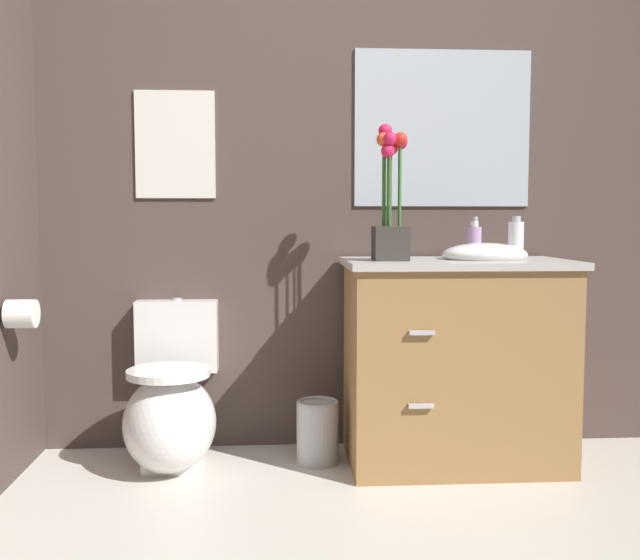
{
  "coord_description": "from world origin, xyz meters",
  "views": [
    {
      "loc": [
        -0.33,
        -1.79,
        1.04
      ],
      "look_at": [
        -0.14,
        1.21,
        0.79
      ],
      "focal_mm": 41.57,
      "sensor_mm": 36.0,
      "label": 1
    }
  ],
  "objects_px": {
    "wall_mirror": "(442,129)",
    "toilet_paper_roll": "(21,314)",
    "vanity_cabinet": "(456,359)",
    "trash_bin": "(318,432)",
    "wall_poster": "(175,145)",
    "lotion_bottle": "(474,242)",
    "toilet": "(171,410)",
    "soap_bottle": "(516,240)",
    "flower_vase": "(391,208)"
  },
  "relations": [
    {
      "from": "lotion_bottle",
      "to": "toilet",
      "type": "bearing_deg",
      "value": -179.74
    },
    {
      "from": "soap_bottle",
      "to": "toilet_paper_roll",
      "type": "height_order",
      "value": "soap_bottle"
    },
    {
      "from": "wall_mirror",
      "to": "toilet_paper_roll",
      "type": "height_order",
      "value": "wall_mirror"
    },
    {
      "from": "lotion_bottle",
      "to": "toilet_paper_roll",
      "type": "distance_m",
      "value": 1.85
    },
    {
      "from": "wall_poster",
      "to": "wall_mirror",
      "type": "distance_m",
      "value": 1.2
    },
    {
      "from": "lotion_bottle",
      "to": "wall_mirror",
      "type": "relative_size",
      "value": 0.2
    },
    {
      "from": "trash_bin",
      "to": "toilet_paper_roll",
      "type": "distance_m",
      "value": 1.29
    },
    {
      "from": "wall_mirror",
      "to": "trash_bin",
      "type": "bearing_deg",
      "value": -155.96
    },
    {
      "from": "vanity_cabinet",
      "to": "lotion_bottle",
      "type": "distance_m",
      "value": 0.5
    },
    {
      "from": "flower_vase",
      "to": "soap_bottle",
      "type": "xyz_separation_m",
      "value": [
        0.55,
        0.07,
        -0.13
      ]
    },
    {
      "from": "vanity_cabinet",
      "to": "trash_bin",
      "type": "distance_m",
      "value": 0.66
    },
    {
      "from": "toilet_paper_roll",
      "to": "trash_bin",
      "type": "bearing_deg",
      "value": 10.04
    },
    {
      "from": "vanity_cabinet",
      "to": "flower_vase",
      "type": "height_order",
      "value": "flower_vase"
    },
    {
      "from": "lotion_bottle",
      "to": "wall_mirror",
      "type": "bearing_deg",
      "value": 107.37
    },
    {
      "from": "vanity_cabinet",
      "to": "wall_poster",
      "type": "bearing_deg",
      "value": 166.25
    },
    {
      "from": "vanity_cabinet",
      "to": "soap_bottle",
      "type": "relative_size",
      "value": 5.78
    },
    {
      "from": "wall_mirror",
      "to": "wall_poster",
      "type": "bearing_deg",
      "value": 180.0
    },
    {
      "from": "soap_bottle",
      "to": "wall_mirror",
      "type": "bearing_deg",
      "value": 133.06
    },
    {
      "from": "flower_vase",
      "to": "lotion_bottle",
      "type": "bearing_deg",
      "value": 12.38
    },
    {
      "from": "toilet",
      "to": "toilet_paper_roll",
      "type": "bearing_deg",
      "value": -159.86
    },
    {
      "from": "flower_vase",
      "to": "lotion_bottle",
      "type": "height_order",
      "value": "flower_vase"
    },
    {
      "from": "vanity_cabinet",
      "to": "wall_poster",
      "type": "xyz_separation_m",
      "value": [
        -1.2,
        0.29,
        0.92
      ]
    },
    {
      "from": "wall_poster",
      "to": "toilet_paper_roll",
      "type": "relative_size",
      "value": 4.29
    },
    {
      "from": "vanity_cabinet",
      "to": "trash_bin",
      "type": "xyz_separation_m",
      "value": [
        -0.59,
        0.03,
        -0.31
      ]
    },
    {
      "from": "toilet",
      "to": "wall_poster",
      "type": "relative_size",
      "value": 1.46
    },
    {
      "from": "toilet_paper_roll",
      "to": "vanity_cabinet",
      "type": "bearing_deg",
      "value": 5.59
    },
    {
      "from": "lotion_bottle",
      "to": "vanity_cabinet",
      "type": "bearing_deg",
      "value": -157.92
    },
    {
      "from": "wall_poster",
      "to": "trash_bin",
      "type": "bearing_deg",
      "value": -22.89
    },
    {
      "from": "toilet",
      "to": "toilet_paper_roll",
      "type": "xyz_separation_m",
      "value": [
        -0.54,
        -0.2,
        0.44
      ]
    },
    {
      "from": "soap_bottle",
      "to": "trash_bin",
      "type": "bearing_deg",
      "value": 178.95
    },
    {
      "from": "soap_bottle",
      "to": "wall_poster",
      "type": "distance_m",
      "value": 1.54
    },
    {
      "from": "vanity_cabinet",
      "to": "wall_mirror",
      "type": "height_order",
      "value": "wall_mirror"
    },
    {
      "from": "toilet",
      "to": "lotion_bottle",
      "type": "height_order",
      "value": "lotion_bottle"
    },
    {
      "from": "vanity_cabinet",
      "to": "trash_bin",
      "type": "relative_size",
      "value": 3.87
    },
    {
      "from": "trash_bin",
      "to": "toilet_paper_roll",
      "type": "height_order",
      "value": "toilet_paper_roll"
    },
    {
      "from": "flower_vase",
      "to": "toilet_paper_roll",
      "type": "distance_m",
      "value": 1.51
    },
    {
      "from": "toilet",
      "to": "wall_mirror",
      "type": "bearing_deg",
      "value": 12.58
    },
    {
      "from": "toilet",
      "to": "toilet_paper_roll",
      "type": "distance_m",
      "value": 0.72
    },
    {
      "from": "trash_bin",
      "to": "lotion_bottle",
      "type": "bearing_deg",
      "value": -0.15
    },
    {
      "from": "lotion_bottle",
      "to": "toilet_paper_roll",
      "type": "bearing_deg",
      "value": -173.65
    },
    {
      "from": "flower_vase",
      "to": "trash_bin",
      "type": "relative_size",
      "value": 2.04
    },
    {
      "from": "vanity_cabinet",
      "to": "wall_poster",
      "type": "height_order",
      "value": "wall_poster"
    },
    {
      "from": "soap_bottle",
      "to": "wall_mirror",
      "type": "distance_m",
      "value": 0.62
    },
    {
      "from": "trash_bin",
      "to": "toilet_paper_roll",
      "type": "bearing_deg",
      "value": -169.96
    },
    {
      "from": "flower_vase",
      "to": "wall_poster",
      "type": "distance_m",
      "value": 1.01
    },
    {
      "from": "trash_bin",
      "to": "soap_bottle",
      "type": "bearing_deg",
      "value": -1.05
    },
    {
      "from": "wall_poster",
      "to": "lotion_bottle",
      "type": "bearing_deg",
      "value": -11.55
    },
    {
      "from": "lotion_bottle",
      "to": "wall_mirror",
      "type": "distance_m",
      "value": 0.57
    },
    {
      "from": "flower_vase",
      "to": "toilet_paper_roll",
      "type": "bearing_deg",
      "value": -175.22
    },
    {
      "from": "toilet",
      "to": "trash_bin",
      "type": "distance_m",
      "value": 0.63
    }
  ]
}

